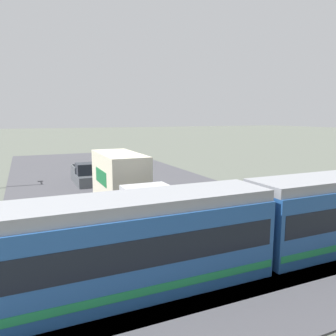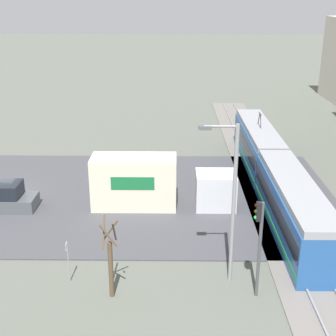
{
  "view_description": "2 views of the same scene",
  "coord_description": "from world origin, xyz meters",
  "px_view_note": "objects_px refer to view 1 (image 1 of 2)",
  "views": [
    {
      "loc": [
        7.64,
        31.02,
        6.16
      ],
      "look_at": [
        -1.84,
        9.65,
        2.5
      ],
      "focal_mm": 35.0,
      "sensor_mm": 36.0,
      "label": 1
    },
    {
      "loc": [
        32.5,
        13.01,
        14.27
      ],
      "look_at": [
        -0.32,
        12.58,
        2.17
      ],
      "focal_mm": 50.0,
      "sensor_mm": 36.0,
      "label": 2
    }
  ],
  "objects_px": {
    "light_rail_tram": "(256,225)",
    "box_truck": "(126,187)",
    "sedan_car_0": "(109,161)",
    "pickup_truck": "(86,175)"
  },
  "relations": [
    {
      "from": "pickup_truck",
      "to": "sedan_car_0",
      "type": "height_order",
      "value": "pickup_truck"
    },
    {
      "from": "box_truck",
      "to": "sedan_car_0",
      "type": "bearing_deg",
      "value": -100.8
    },
    {
      "from": "light_rail_tram",
      "to": "pickup_truck",
      "type": "bearing_deg",
      "value": -80.1
    },
    {
      "from": "light_rail_tram",
      "to": "box_truck",
      "type": "bearing_deg",
      "value": -71.93
    },
    {
      "from": "box_truck",
      "to": "pickup_truck",
      "type": "height_order",
      "value": "box_truck"
    },
    {
      "from": "light_rail_tram",
      "to": "sedan_car_0",
      "type": "bearing_deg",
      "value": -91.96
    },
    {
      "from": "light_rail_tram",
      "to": "box_truck",
      "type": "height_order",
      "value": "light_rail_tram"
    },
    {
      "from": "pickup_truck",
      "to": "sedan_car_0",
      "type": "distance_m",
      "value": 10.71
    },
    {
      "from": "light_rail_tram",
      "to": "box_truck",
      "type": "relative_size",
      "value": 2.6
    },
    {
      "from": "light_rail_tram",
      "to": "sedan_car_0",
      "type": "distance_m",
      "value": 29.6
    }
  ]
}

